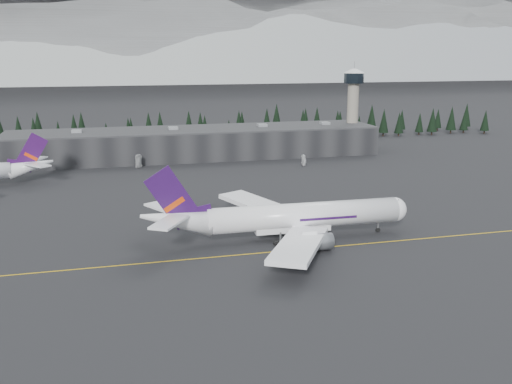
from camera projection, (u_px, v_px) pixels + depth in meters
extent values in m
plane|color=black|center=(277.00, 249.00, 134.44)|extent=(1400.00, 1400.00, 0.00)
cube|color=gold|center=(280.00, 251.00, 132.55)|extent=(400.00, 0.40, 0.02)
cube|color=black|center=(196.00, 144.00, 250.54)|extent=(160.00, 30.00, 12.00)
cube|color=#333335|center=(196.00, 129.00, 249.04)|extent=(160.00, 30.00, 0.60)
cylinder|color=gray|center=(352.00, 115.00, 269.18)|extent=(5.20, 5.20, 32.00)
cylinder|color=black|center=(354.00, 78.00, 265.06)|extent=(9.20, 9.20, 4.50)
cone|color=silver|center=(354.00, 71.00, 264.24)|extent=(10.00, 10.00, 2.00)
cube|color=black|center=(185.00, 129.00, 284.98)|extent=(360.00, 20.00, 15.00)
cylinder|color=white|center=(304.00, 215.00, 141.01)|extent=(48.53, 7.48, 6.31)
sphere|color=white|center=(394.00, 209.00, 146.33)|extent=(6.31, 6.31, 6.31)
cone|color=white|center=(176.00, 220.00, 133.85)|extent=(17.82, 6.74, 9.14)
cube|color=white|center=(264.00, 207.00, 155.45)|extent=(20.73, 30.12, 2.70)
cylinder|color=gray|center=(292.00, 217.00, 151.79)|extent=(6.93, 4.16, 4.00)
cube|color=white|center=(299.00, 245.00, 124.61)|extent=(21.80, 29.81, 2.70)
cylinder|color=gray|center=(318.00, 242.00, 131.89)|extent=(6.93, 4.16, 4.00)
cube|color=#2C0F47|center=(173.00, 198.00, 132.46)|extent=(13.33, 0.85, 15.67)
cube|color=#CC3C0C|center=(174.00, 204.00, 132.88)|extent=(5.14, 0.71, 3.86)
cube|color=white|center=(165.00, 208.00, 139.01)|extent=(9.70, 12.43, 0.53)
cube|color=white|center=(169.00, 222.00, 127.07)|extent=(10.07, 12.34, 0.53)
cylinder|color=black|center=(378.00, 226.00, 146.41)|extent=(0.53, 0.53, 3.16)
cylinder|color=black|center=(271.00, 228.00, 144.88)|extent=(0.53, 0.53, 3.16)
cylinder|color=black|center=(280.00, 240.00, 135.92)|extent=(0.53, 0.53, 3.16)
cone|color=white|center=(31.00, 166.00, 200.50)|extent=(16.61, 8.04, 8.24)
cube|color=#36104B|center=(31.00, 152.00, 199.53)|extent=(11.94, 2.29, 14.12)
cube|color=red|center=(31.00, 157.00, 199.80)|extent=(4.65, 1.22, 3.48)
cube|color=white|center=(37.00, 165.00, 195.83)|extent=(9.85, 10.81, 0.47)
cube|color=white|center=(36.00, 159.00, 205.99)|extent=(7.76, 11.27, 0.47)
imported|color=#BBBBBD|center=(139.00, 166.00, 227.85)|extent=(5.02, 6.15, 1.56)
imported|color=white|center=(304.00, 164.00, 232.49)|extent=(4.94, 3.00, 1.57)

